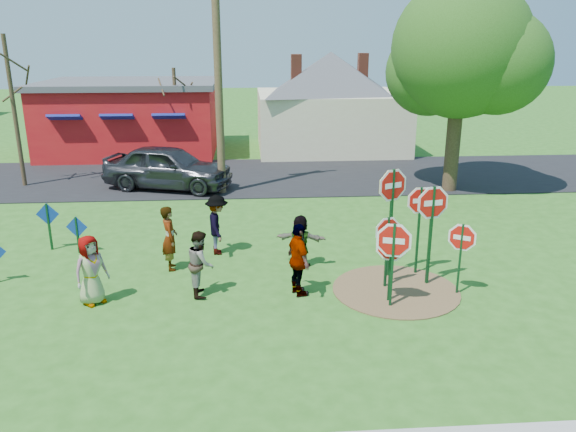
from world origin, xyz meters
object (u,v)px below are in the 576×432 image
at_px(person_b, 170,238).
at_px(suv, 168,167).
at_px(stop_sign_b, 392,196).
at_px(leafy_tree, 464,56).
at_px(utility_pole, 218,61).
at_px(person_a, 91,270).
at_px(stop_sign_d, 420,208).
at_px(stop_sign_c, 432,213).
at_px(stop_sign_a, 393,247).

distance_m(person_b, suv, 8.79).
bearing_deg(stop_sign_b, leafy_tree, 37.55).
bearing_deg(utility_pole, person_a, -105.30).
distance_m(stop_sign_b, person_b, 6.09).
relative_size(suv, utility_pole, 0.54).
height_order(stop_sign_b, stop_sign_d, stop_sign_b).
bearing_deg(stop_sign_d, leafy_tree, 59.48).
bearing_deg(suv, person_b, -155.10).
bearing_deg(stop_sign_c, suv, 116.65).
height_order(stop_sign_c, leafy_tree, leafy_tree).
xyz_separation_m(stop_sign_a, leafy_tree, (5.21, 10.30, 3.93)).
distance_m(stop_sign_c, suv, 12.97).
bearing_deg(leafy_tree, utility_pole, 178.37).
bearing_deg(stop_sign_a, stop_sign_c, 60.11).
bearing_deg(stop_sign_c, stop_sign_d, 86.67).
distance_m(stop_sign_a, stop_sign_d, 2.23).
bearing_deg(stop_sign_a, suv, 137.25).
bearing_deg(stop_sign_c, stop_sign_a, -147.97).
bearing_deg(stop_sign_c, person_b, 156.27).
relative_size(person_a, person_b, 0.95).
relative_size(person_a, utility_pole, 0.17).
bearing_deg(stop_sign_d, person_b, 168.16).
height_order(stop_sign_c, person_b, stop_sign_c).
relative_size(stop_sign_b, leafy_tree, 0.37).
distance_m(person_b, leafy_tree, 13.90).
xyz_separation_m(stop_sign_c, person_a, (-8.36, -0.50, -1.08)).
relative_size(stop_sign_d, person_a, 1.49).
bearing_deg(stop_sign_b, utility_pole, 95.54).
relative_size(stop_sign_d, utility_pole, 0.26).
bearing_deg(stop_sign_c, stop_sign_b, 135.64).
distance_m(person_b, utility_pole, 9.07).
bearing_deg(person_b, stop_sign_d, -109.67).
bearing_deg(stop_sign_a, stop_sign_b, 94.93).
relative_size(stop_sign_a, person_a, 1.30).
relative_size(person_b, utility_pole, 0.18).
xyz_separation_m(stop_sign_b, utility_pole, (-4.77, 8.81, 3.01)).
relative_size(stop_sign_a, stop_sign_b, 0.72).
bearing_deg(stop_sign_c, leafy_tree, 55.39).
xyz_separation_m(suv, leafy_tree, (11.88, -1.10, 4.48)).
distance_m(stop_sign_d, person_b, 6.78).
xyz_separation_m(stop_sign_d, person_a, (-8.26, -1.19, -0.99)).
distance_m(stop_sign_a, person_b, 6.15).
bearing_deg(leafy_tree, stop_sign_d, -115.65).
height_order(person_b, leafy_tree, leafy_tree).
bearing_deg(stop_sign_d, stop_sign_b, -176.88).
xyz_separation_m(stop_sign_d, utility_pole, (-5.56, 8.70, 3.41)).
xyz_separation_m(person_b, suv, (-1.17, 8.71, 0.05)).
bearing_deg(leafy_tree, person_a, -142.02).
distance_m(suv, utility_pole, 4.94).
height_order(stop_sign_d, person_b, stop_sign_d).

